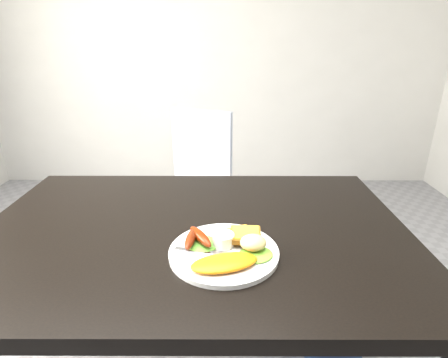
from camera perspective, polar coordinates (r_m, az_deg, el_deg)
name	(u,v)px	position (r m, az deg, el deg)	size (l,w,h in m)	color
room_back_panel	(215,26)	(3.12, -1.56, 23.64)	(4.00, 0.04, 2.70)	silver
dining_table	(194,233)	(1.01, -4.87, -8.76)	(1.20, 0.80, 0.04)	black
dining_chair	(201,193)	(1.95, -3.78, -2.36)	(0.36, 0.36, 0.04)	#AA8051
person	(269,143)	(1.76, 7.44, 5.90)	(0.55, 0.37, 1.54)	navy
plate	(224,252)	(0.87, -0.02, -11.87)	(0.27, 0.27, 0.01)	white
lettuce_left	(202,243)	(0.89, -3.61, -10.44)	(0.09, 0.08, 0.01)	#388C1C
lettuce_right	(256,254)	(0.85, 5.20, -12.14)	(0.08, 0.07, 0.01)	#5BA01B
omelette	(224,263)	(0.81, 0.04, -13.52)	(0.16, 0.07, 0.02)	orange
sausage_a	(191,239)	(0.88, -5.48, -9.69)	(0.02, 0.10, 0.02)	#6D2500
sausage_b	(200,236)	(0.89, -3.89, -9.33)	(0.03, 0.11, 0.03)	#6E2403
ramekin	(223,240)	(0.88, -0.11, -9.89)	(0.05, 0.05, 0.03)	white
toast_a	(240,235)	(0.92, 2.62, -9.08)	(0.07, 0.07, 0.01)	brown
toast_b	(246,235)	(0.90, 3.54, -9.11)	(0.08, 0.08, 0.01)	#985F1A
potato_salad	(253,243)	(0.86, 4.78, -10.30)	(0.06, 0.06, 0.03)	beige
fork	(208,252)	(0.86, -2.64, -11.86)	(0.17, 0.01, 0.00)	#ADAFB7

